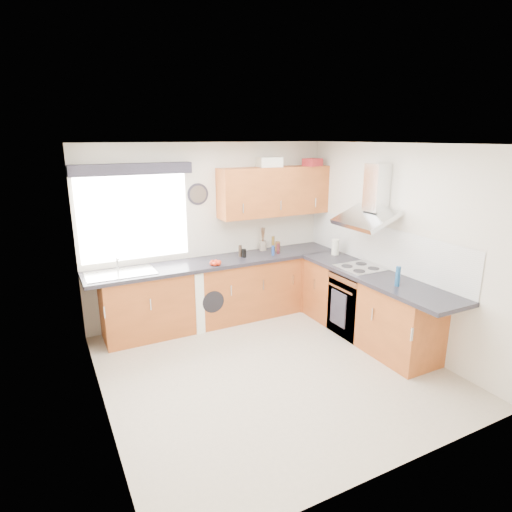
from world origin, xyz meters
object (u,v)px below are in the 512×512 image
extractor_hood (371,202)px  washing_machine (205,295)px  oven (358,303)px  upper_cabinets (274,191)px

extractor_hood → washing_machine: bearing=146.0°
oven → upper_cabinets: size_ratio=0.50×
oven → extractor_hood: size_ratio=1.09×
upper_cabinets → washing_machine: bearing=-174.8°
washing_machine → oven: bearing=-43.6°
upper_cabinets → washing_machine: (-1.16, -0.10, -1.38)m
upper_cabinets → washing_machine: size_ratio=2.00×
oven → extractor_hood: bearing=-0.0°
extractor_hood → washing_machine: (-1.81, 1.22, -1.35)m
oven → upper_cabinets: bearing=112.5°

